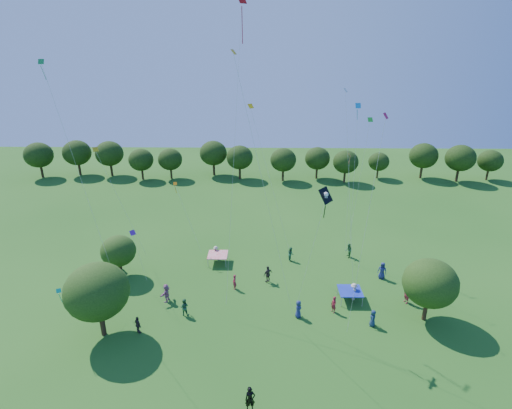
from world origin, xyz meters
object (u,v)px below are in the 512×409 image
object	(u,v)px
tent_red_stripe	(218,255)
pirate_kite	(325,197)
near_tree_north	(118,251)
tent_blue	(350,291)
near_tree_west	(97,291)
man_in_black	(250,399)
near_tree_east	(430,283)
red_high_kite	(239,59)

from	to	relation	value
tent_red_stripe	pirate_kite	bearing A→B (deg)	-46.55
near_tree_north	tent_blue	xyz separation A→B (m)	(23.64, -4.00, -2.00)
tent_blue	pirate_kite	xyz separation A→B (m)	(-3.60, -3.53, 10.98)
tent_blue	near_tree_west	bearing A→B (deg)	-166.35
tent_red_stripe	man_in_black	bearing A→B (deg)	-77.75
near_tree_north	near_tree_east	size ratio (longest dim) A/B	0.79
near_tree_west	red_high_kite	size ratio (longest dim) A/B	0.26
man_in_black	pirate_kite	distance (m)	15.51
near_tree_north	near_tree_west	bearing A→B (deg)	-80.34
near_tree_north	near_tree_east	world-z (taller)	near_tree_east
tent_blue	red_high_kite	bearing A→B (deg)	163.55
tent_red_stripe	man_in_black	world-z (taller)	man_in_black
tent_blue	man_in_black	bearing A→B (deg)	-125.92
near_tree_north	red_high_kite	size ratio (longest dim) A/B	0.18
near_tree_north	near_tree_east	bearing A→B (deg)	-12.94
near_tree_east	pirate_kite	world-z (taller)	pirate_kite
near_tree_east	red_high_kite	bearing A→B (deg)	160.37
tent_blue	pirate_kite	distance (m)	12.08
near_tree_north	pirate_kite	xyz separation A→B (m)	(20.04, -7.53, 8.98)
near_tree_west	tent_red_stripe	xyz separation A→B (m)	(8.48, 12.35, -3.28)
near_tree_north	pirate_kite	world-z (taller)	pirate_kite
near_tree_north	tent_red_stripe	distance (m)	10.69
red_high_kite	pirate_kite	bearing A→B (deg)	-43.60
near_tree_north	tent_red_stripe	xyz separation A→B (m)	(10.07, 2.99, -2.00)
near_tree_west	tent_red_stripe	world-z (taller)	near_tree_west
near_tree_north	red_high_kite	xyz separation A→B (m)	(13.05, -0.88, 19.01)
near_tree_west	red_high_kite	distance (m)	22.74
tent_blue	red_high_kite	size ratio (longest dim) A/B	0.09
tent_red_stripe	tent_blue	distance (m)	15.26
tent_red_stripe	red_high_kite	distance (m)	21.57
tent_blue	man_in_black	xyz separation A→B (m)	(-9.27, -12.80, -0.08)
near_tree_north	tent_red_stripe	world-z (taller)	near_tree_north
near_tree_west	near_tree_east	world-z (taller)	near_tree_west
near_tree_west	near_tree_east	xyz separation A→B (m)	(28.18, 2.52, -0.51)
near_tree_east	man_in_black	size ratio (longest dim) A/B	3.11
near_tree_north	man_in_black	world-z (taller)	near_tree_north
tent_red_stripe	red_high_kite	size ratio (longest dim) A/B	0.09
near_tree_east	tent_blue	distance (m)	7.31
tent_blue	near_tree_east	bearing A→B (deg)	-24.82
tent_red_stripe	red_high_kite	xyz separation A→B (m)	(2.98, -3.87, 21.01)
near_tree_west	red_high_kite	bearing A→B (deg)	36.52
man_in_black	pirate_kite	size ratio (longest dim) A/B	0.17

